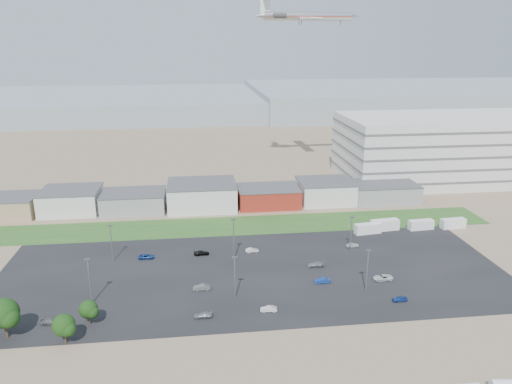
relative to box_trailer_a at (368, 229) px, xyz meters
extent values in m
plane|color=#7F6951|center=(-40.48, -41.22, -1.43)|extent=(700.00, 700.00, 0.00)
cube|color=black|center=(-35.48, -21.22, -1.42)|extent=(120.00, 50.00, 0.01)
cube|color=#29551F|center=(-40.48, 10.78, -1.42)|extent=(160.00, 16.00, 0.02)
cube|color=silver|center=(49.52, 53.78, 11.07)|extent=(80.00, 40.00, 25.00)
imported|color=silver|center=(-6.29, -28.67, -0.80)|extent=(4.50, 2.12, 1.24)
imported|color=navy|center=(-20.47, -28.29, -0.80)|extent=(3.81, 1.42, 1.24)
imported|color=navy|center=(-6.29, -38.45, -0.88)|extent=(3.19, 1.30, 1.08)
imported|color=#A5A5AA|center=(-47.79, -39.91, -0.88)|extent=(3.83, 1.67, 1.10)
imported|color=#595B5E|center=(-47.76, -28.27, -0.79)|extent=(3.93, 1.48, 1.28)
imported|color=black|center=(-47.46, -9.33, -0.86)|extent=(4.03, 1.96, 1.13)
imported|color=silver|center=(-7.34, -9.10, -0.84)|extent=(3.56, 1.80, 1.16)
imported|color=navy|center=(-61.39, -9.89, -0.87)|extent=(4.00, 1.89, 1.10)
imported|color=#595B5E|center=(-77.20, -38.47, -0.86)|extent=(3.94, 1.69, 1.13)
imported|color=silver|center=(-34.34, -9.14, -0.87)|extent=(3.51, 1.61, 1.12)
imported|color=#A5A5AA|center=(-20.07, -19.81, -0.84)|extent=(4.08, 1.79, 1.17)
imported|color=silver|center=(-34.44, -39.13, -0.86)|extent=(3.53, 1.58, 1.13)
camera|label=1|loc=(-48.09, -128.28, 51.41)|focal=35.00mm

